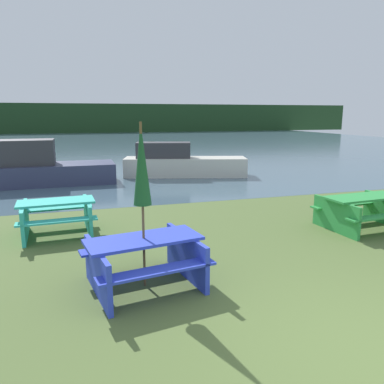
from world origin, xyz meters
The scene contains 8 objects.
water centered at (0.00, 32.40, 0.00)m, with size 60.00×50.00×0.00m.
far_treeline centered at (0.00, 52.40, 2.00)m, with size 80.00×1.60×4.00m.
picnic_table_blue centered at (-2.11, 2.50, 0.45)m, with size 1.86×1.64×0.74m.
picnic_table_green centered at (3.05, 3.96, 0.44)m, with size 1.88×1.50×0.73m.
picnic_table_teal centered at (-3.46, 5.47, 0.44)m, with size 1.62×1.47×0.73m.
umbrella_darkgreen centered at (-2.11, 2.50, 1.80)m, with size 0.26×0.26×2.41m.
boat centered at (-4.20, 11.80, 0.59)m, with size 4.56×1.77×1.63m.
boat_second centered at (1.06, 12.14, 0.52)m, with size 5.11×2.52×1.39m.
Camera 1 is at (-2.93, -2.67, 2.50)m, focal length 35.00 mm.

